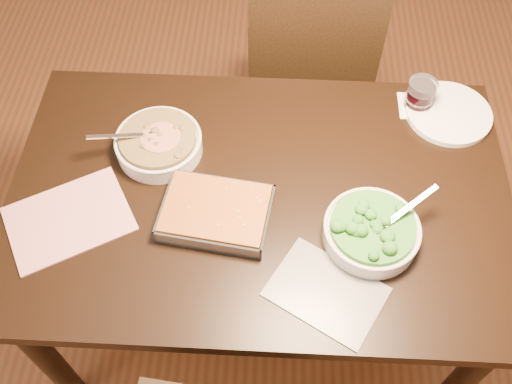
% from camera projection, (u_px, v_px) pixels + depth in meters
% --- Properties ---
extents(ground, '(4.00, 4.00, 0.00)m').
position_uv_depth(ground, '(259.00, 302.00, 2.20)').
color(ground, '#4D2716').
rests_on(ground, ground).
extents(table, '(1.40, 0.90, 0.75)m').
position_uv_depth(table, '(259.00, 211.00, 1.66)').
color(table, black).
rests_on(table, ground).
extents(magazine_a, '(0.39, 0.36, 0.01)m').
position_uv_depth(magazine_a, '(69.00, 219.00, 1.53)').
color(magazine_a, '#C63851').
rests_on(magazine_a, table).
extents(magazine_b, '(0.33, 0.30, 0.00)m').
position_uv_depth(magazine_b, '(326.00, 292.00, 1.41)').
color(magazine_b, '#23242A').
rests_on(magazine_b, table).
extents(coaster, '(0.11, 0.11, 0.00)m').
position_uv_depth(coaster, '(416.00, 106.00, 1.77)').
color(coaster, white).
rests_on(coaster, table).
extents(stew_bowl, '(0.27, 0.25, 0.09)m').
position_uv_depth(stew_bowl, '(159.00, 143.00, 1.64)').
color(stew_bowl, silver).
rests_on(stew_bowl, table).
extents(broccoli_bowl, '(0.26, 0.25, 0.10)m').
position_uv_depth(broccoli_bowl, '(371.00, 231.00, 1.47)').
color(broccoli_bowl, silver).
rests_on(broccoli_bowl, table).
extents(baking_dish, '(0.31, 0.25, 0.05)m').
position_uv_depth(baking_dish, '(216.00, 213.00, 1.52)').
color(baking_dish, silver).
rests_on(baking_dish, table).
extents(wine_tumbler, '(0.09, 0.09, 0.10)m').
position_uv_depth(wine_tumbler, '(420.00, 94.00, 1.72)').
color(wine_tumbler, black).
rests_on(wine_tumbler, coaster).
extents(dinner_plate, '(0.26, 0.26, 0.02)m').
position_uv_depth(dinner_plate, '(449.00, 113.00, 1.74)').
color(dinner_plate, white).
rests_on(dinner_plate, table).
extents(chair_far, '(0.48, 0.48, 0.96)m').
position_uv_depth(chair_far, '(308.00, 69.00, 2.17)').
color(chair_far, black).
rests_on(chair_far, ground).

